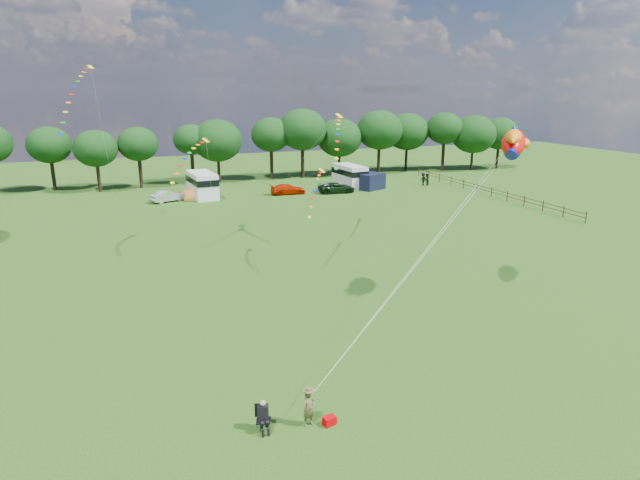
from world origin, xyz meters
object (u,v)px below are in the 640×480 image
object	(u,v)px
car_c	(288,189)
walker_a	(427,180)
car_b	(168,196)
campervan_c	(202,184)
car_d	(337,188)
tent_orange	(191,198)
fish_kite	(513,143)
walker_b	(423,179)
campervan_d	(350,175)
tent_greyblue	(327,192)
camp_chair	(263,412)
kite_flyer	(309,408)

from	to	relation	value
car_c	walker_a	world-z (taller)	walker_a
car_b	campervan_c	world-z (taller)	campervan_c
car_d	tent_orange	world-z (taller)	car_d
campervan_c	fish_kite	world-z (taller)	fish_kite
walker_b	campervan_d	bearing A→B (deg)	-29.48
car_b	tent_greyblue	bearing A→B (deg)	-115.11
camp_chair	campervan_d	bearing A→B (deg)	83.20
campervan_c	walker_b	xyz separation A→B (m)	(30.24, -1.83, -0.78)
campervan_d	kite_flyer	distance (m)	54.77
campervan_d	car_d	bearing A→B (deg)	131.62
camp_chair	tent_orange	bearing A→B (deg)	106.18
car_c	kite_flyer	bearing A→B (deg)	165.68
car_c	tent_orange	world-z (taller)	car_c
tent_greyblue	fish_kite	world-z (taller)	fish_kite
car_b	walker_b	size ratio (longest dim) A/B	2.16
car_c	campervan_d	distance (m)	9.95
car_b	car_c	bearing A→B (deg)	-115.20
kite_flyer	car_b	bearing A→B (deg)	75.62
car_d	camp_chair	bearing A→B (deg)	160.04
camp_chair	fish_kite	bearing A→B (deg)	44.80
tent_orange	tent_greyblue	xyz separation A→B (m)	(17.42, -1.67, 0.00)
camp_chair	fish_kite	distance (m)	21.37
car_b	fish_kite	distance (m)	43.79
campervan_d	fish_kite	xyz separation A→B (m)	(-7.16, -41.24, 8.28)
walker_a	tent_orange	bearing A→B (deg)	-33.33
kite_flyer	fish_kite	distance (m)	20.07
car_b	camp_chair	distance (m)	47.35
campervan_c	tent_orange	xyz separation A→B (m)	(-1.51, -0.14, -1.65)
car_c	fish_kite	bearing A→B (deg)	-175.04
campervan_d	fish_kite	world-z (taller)	fish_kite
car_c	walker_a	distance (m)	20.00
campervan_c	tent_orange	world-z (taller)	campervan_c
car_c	walker_b	distance (m)	19.67
car_d	tent_greyblue	distance (m)	1.55
tent_orange	kite_flyer	world-z (taller)	kite_flyer
car_c	walker_a	bearing A→B (deg)	-90.10
campervan_d	tent_greyblue	size ratio (longest dim) A/B	1.86
tent_orange	camp_chair	distance (m)	48.67
campervan_c	tent_greyblue	xyz separation A→B (m)	(15.92, -1.81, -1.65)
tent_orange	walker_b	world-z (taller)	walker_b
kite_flyer	walker_b	distance (m)	57.57
campervan_c	walker_b	world-z (taller)	campervan_c
campervan_d	car_c	bearing A→B (deg)	98.71
car_b	tent_orange	bearing A→B (deg)	-90.24
camp_chair	walker_a	distance (m)	58.24
walker_a	campervan_c	bearing A→B (deg)	-33.77
tent_greyblue	fish_kite	bearing A→B (deg)	-94.30
tent_greyblue	campervan_c	bearing A→B (deg)	173.51
campervan_c	campervan_d	size ratio (longest dim) A/B	1.04
car_b	tent_orange	distance (m)	3.13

